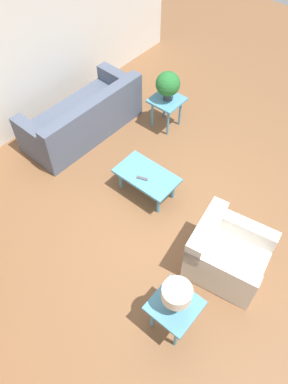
# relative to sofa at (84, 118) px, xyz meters

# --- Properties ---
(ground_plane) EXTENTS (14.00, 14.00, 0.00)m
(ground_plane) POSITION_rel_sofa_xyz_m (-2.17, 0.48, -0.30)
(ground_plane) COLOR brown
(wall_right) EXTENTS (0.12, 7.20, 2.70)m
(wall_right) POSITION_rel_sofa_xyz_m (0.89, 0.48, 1.05)
(wall_right) COLOR silver
(wall_right) RESTS_ON ground_plane
(sofa) EXTENTS (0.94, 2.08, 0.80)m
(sofa) POSITION_rel_sofa_xyz_m (0.00, 0.00, 0.00)
(sofa) COLOR #4C566B
(sofa) RESTS_ON ground_plane
(armchair) EXTENTS (1.01, 0.95, 0.77)m
(armchair) POSITION_rel_sofa_xyz_m (-3.19, 0.68, 0.01)
(armchair) COLOR silver
(armchair) RESTS_ON ground_plane
(coffee_table) EXTENTS (0.90, 0.53, 0.39)m
(coffee_table) POSITION_rel_sofa_xyz_m (-1.66, 0.35, 0.04)
(coffee_table) COLOR teal
(coffee_table) RESTS_ON ground_plane
(side_table_plant) EXTENTS (0.50, 0.50, 0.55)m
(side_table_plant) POSITION_rel_sofa_xyz_m (-0.95, -1.03, 0.16)
(side_table_plant) COLOR teal
(side_table_plant) RESTS_ON ground_plane
(side_table_lamp) EXTENTS (0.50, 0.50, 0.55)m
(side_table_lamp) POSITION_rel_sofa_xyz_m (-3.15, 1.69, 0.16)
(side_table_lamp) COLOR teal
(side_table_lamp) RESTS_ON ground_plane
(potted_plant) EXTENTS (0.40, 0.40, 0.50)m
(potted_plant) POSITION_rel_sofa_xyz_m (-0.95, -1.03, 0.54)
(potted_plant) COLOR #333338
(potted_plant) RESTS_ON side_table_plant
(table_lamp) EXTENTS (0.31, 0.31, 0.39)m
(table_lamp) POSITION_rel_sofa_xyz_m (-3.15, 1.69, 0.51)
(table_lamp) COLOR #997F4C
(table_lamp) RESTS_ON side_table_lamp
(remote_control) EXTENTS (0.16, 0.09, 0.02)m
(remote_control) POSITION_rel_sofa_xyz_m (-1.66, 0.45, 0.10)
(remote_control) COLOR #4C4C51
(remote_control) RESTS_ON coffee_table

